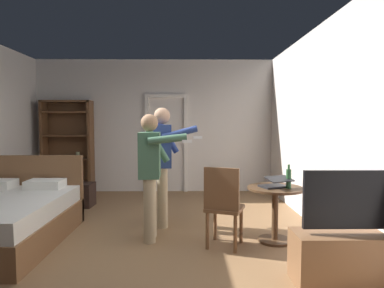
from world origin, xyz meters
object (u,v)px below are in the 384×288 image
(laptop, at_px, (275,184))
(bottle_on_table, at_px, (289,178))
(wooden_chair, at_px, (223,204))
(person_striped_shirt, at_px, (163,158))
(bookshelf, at_px, (68,144))
(tv_flatscreen, at_px, (351,251))
(person_blue_shirt, at_px, (151,169))
(suitcase_dark, at_px, (78,195))
(side_table, at_px, (275,204))

(laptop, xyz_separation_m, bottle_on_table, (0.15, -0.04, 0.07))
(wooden_chair, height_order, person_striped_shirt, person_striped_shirt)
(bookshelf, relative_size, wooden_chair, 2.00)
(laptop, bearing_deg, person_striped_shirt, 153.64)
(tv_flatscreen, bearing_deg, wooden_chair, 141.49)
(person_blue_shirt, bearing_deg, bottle_on_table, -5.61)
(wooden_chair, bearing_deg, bookshelf, 133.39)
(laptop, height_order, person_blue_shirt, person_blue_shirt)
(person_blue_shirt, bearing_deg, laptop, -4.70)
(person_blue_shirt, height_order, person_striped_shirt, person_striped_shirt)
(wooden_chair, bearing_deg, bottle_on_table, 9.33)
(bookshelf, bearing_deg, suitcase_dark, -63.39)
(side_table, relative_size, bottle_on_table, 2.35)
(laptop, distance_m, person_blue_shirt, 1.59)
(person_striped_shirt, distance_m, suitcase_dark, 2.12)
(person_striped_shirt, bearing_deg, suitcase_dark, 145.46)
(person_blue_shirt, relative_size, suitcase_dark, 3.01)
(wooden_chair, distance_m, suitcase_dark, 3.16)
(bookshelf, height_order, side_table, bookshelf)
(laptop, bearing_deg, side_table, 71.62)
(tv_flatscreen, bearing_deg, bottle_on_table, 105.72)
(tv_flatscreen, distance_m, person_striped_shirt, 2.69)
(person_striped_shirt, bearing_deg, wooden_chair, -48.75)
(suitcase_dark, bearing_deg, bottle_on_table, -26.49)
(person_striped_shirt, bearing_deg, side_table, -24.89)
(side_table, distance_m, bottle_on_table, 0.38)
(person_blue_shirt, distance_m, person_striped_shirt, 0.61)
(bookshelf, height_order, suitcase_dark, bookshelf)
(person_blue_shirt, bearing_deg, bookshelf, 126.15)
(laptop, bearing_deg, person_blue_shirt, 175.30)
(side_table, distance_m, suitcase_dark, 3.59)
(laptop, xyz_separation_m, person_blue_shirt, (-1.57, 0.13, 0.17))
(bookshelf, xyz_separation_m, suitcase_dark, (0.57, -1.14, -0.85))
(bookshelf, bearing_deg, laptop, -39.20)
(person_blue_shirt, height_order, suitcase_dark, person_blue_shirt)
(laptop, height_order, bottle_on_table, bottle_on_table)
(side_table, relative_size, suitcase_dark, 1.30)
(bottle_on_table, xyz_separation_m, person_blue_shirt, (-1.72, 0.17, 0.10))
(bookshelf, distance_m, person_blue_shirt, 3.53)
(laptop, relative_size, person_blue_shirt, 0.26)
(bookshelf, distance_m, person_striped_shirt, 3.15)
(laptop, relative_size, bottle_on_table, 1.44)
(bottle_on_table, bearing_deg, person_striped_shirt, 154.67)
(side_table, bearing_deg, person_striped_shirt, 155.11)
(bookshelf, bearing_deg, bottle_on_table, -38.43)
(wooden_chair, xyz_separation_m, suitcase_dark, (-2.41, 2.02, -0.33))
(bottle_on_table, bearing_deg, suitcase_dark, 149.83)
(bookshelf, relative_size, suitcase_dark, 3.68)
(tv_flatscreen, bearing_deg, person_striped_shirt, 136.81)
(side_table, height_order, bottle_on_table, bottle_on_table)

